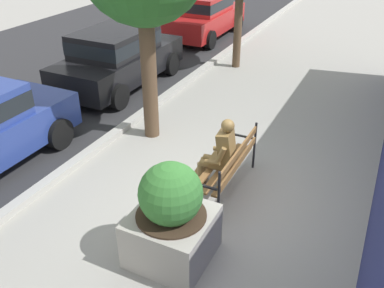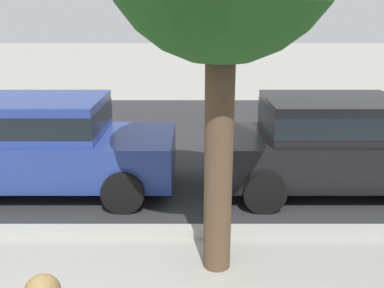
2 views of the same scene
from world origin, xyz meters
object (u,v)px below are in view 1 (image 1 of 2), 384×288
Objects in this scene: parked_car_red at (203,14)px; bronze_statue_seated at (218,155)px; park_bench at (230,164)px; parked_car_black at (118,56)px; concrete_planter at (171,218)px.

bronze_statue_seated is at bearing -153.78° from parked_car_red.
parked_car_black reaches higher than park_bench.
concrete_planter is (-1.82, 0.13, 0.13)m from park_bench.
concrete_planter is at bearing -157.42° from parked_car_red.
parked_car_black reaches higher than concrete_planter.
park_bench is 1.19× the size of concrete_planter.
bronze_statue_seated reaches higher than park_bench.
parked_car_black reaches higher than bronze_statue_seated.
parked_car_red reaches higher than park_bench.
bronze_statue_seated is 0.90× the size of concrete_planter.
parked_car_black is at bearing 54.29° from park_bench.
parked_car_red is at bearing 26.22° from bronze_statue_seated.
parked_car_red is (8.69, 4.28, 0.17)m from bronze_statue_seated.
park_bench is at bearing -86.89° from bronze_statue_seated.
parked_car_red is at bearing 22.58° from concrete_planter.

